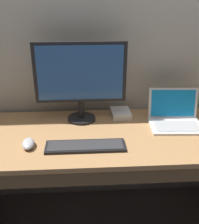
% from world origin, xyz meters
% --- Properties ---
extents(back_wall, '(3.63, 0.04, 2.78)m').
position_xyz_m(back_wall, '(0.00, 0.38, 1.39)').
color(back_wall, beige).
rests_on(back_wall, ground).
extents(desk, '(1.80, 0.69, 0.75)m').
position_xyz_m(desk, '(0.00, -0.01, 0.52)').
color(desk, '#A87A4C').
rests_on(desk, ground).
extents(laptop_white, '(0.34, 0.28, 0.21)m').
position_xyz_m(laptop_white, '(0.41, 0.09, 0.79)').
color(laptop_white, white).
rests_on(laptop_white, desk).
extents(external_monitor, '(0.57, 0.18, 0.51)m').
position_xyz_m(external_monitor, '(-0.18, 0.19, 1.03)').
color(external_monitor, black).
rests_on(external_monitor, desk).
extents(wired_keyboard, '(0.43, 0.13, 0.02)m').
position_xyz_m(wired_keyboard, '(-0.16, -0.16, 0.76)').
color(wired_keyboard, black).
rests_on(wired_keyboard, desk).
extents(computer_mouse, '(0.08, 0.12, 0.04)m').
position_xyz_m(computer_mouse, '(-0.47, -0.13, 0.77)').
color(computer_mouse, '#B7B7BC').
rests_on(computer_mouse, desk).
extents(external_drive_box, '(0.13, 0.16, 0.04)m').
position_xyz_m(external_drive_box, '(0.09, 0.24, 0.77)').
color(external_drive_box, silver).
rests_on(external_drive_box, desk).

